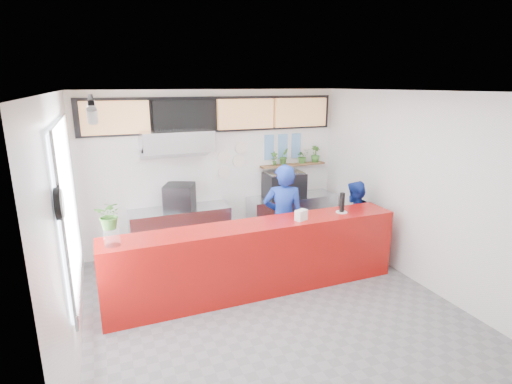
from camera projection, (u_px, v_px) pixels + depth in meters
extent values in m
plane|color=slate|center=(268.00, 304.00, 5.81)|extent=(5.00, 5.00, 0.00)
plane|color=silver|center=(269.00, 91.00, 5.02)|extent=(5.00, 5.00, 0.00)
plane|color=white|center=(216.00, 170.00, 7.65)|extent=(5.00, 0.00, 5.00)
plane|color=white|center=(66.00, 229.00, 4.51)|extent=(0.00, 5.00, 5.00)
plane|color=white|center=(413.00, 188.00, 6.32)|extent=(0.00, 5.00, 5.00)
cube|color=#A00F0B|center=(257.00, 258.00, 6.02)|extent=(4.50, 0.60, 1.10)
cube|color=beige|center=(215.00, 112.00, 7.36)|extent=(5.00, 0.02, 0.80)
cube|color=#B2B5BA|center=(181.00, 232.00, 7.37)|extent=(1.80, 0.60, 0.90)
cube|color=black|center=(180.00, 197.00, 7.20)|extent=(0.67, 0.67, 0.45)
cube|color=#B2B5BA|center=(176.00, 140.00, 6.88)|extent=(1.20, 0.70, 0.35)
cube|color=#B2B5BA|center=(177.00, 152.00, 6.93)|extent=(1.20, 0.69, 0.31)
cube|color=#B2B5BA|center=(292.00, 217.00, 8.20)|extent=(1.80, 0.60, 0.90)
cube|color=black|center=(284.00, 185.00, 7.95)|extent=(0.77, 0.56, 0.49)
cube|color=#B3B6BB|center=(284.00, 173.00, 7.89)|extent=(0.71, 0.50, 0.07)
cube|color=brown|center=(293.00, 165.00, 8.14)|extent=(1.40, 0.18, 0.04)
cube|color=tan|center=(115.00, 118.00, 6.64)|extent=(1.10, 0.10, 0.55)
cube|color=black|center=(184.00, 116.00, 7.06)|extent=(1.10, 0.10, 0.55)
cube|color=tan|center=(246.00, 114.00, 7.48)|extent=(1.10, 0.10, 0.55)
cube|color=tan|center=(301.00, 112.00, 7.90)|extent=(1.10, 0.10, 0.55)
cube|color=black|center=(215.00, 114.00, 7.34)|extent=(4.80, 0.04, 0.65)
cube|color=silver|center=(68.00, 205.00, 4.74)|extent=(0.04, 2.20, 1.90)
cube|color=#B2B5BA|center=(70.00, 205.00, 4.75)|extent=(0.03, 2.30, 2.00)
cylinder|color=black|center=(58.00, 204.00, 3.58)|extent=(0.05, 0.30, 0.30)
cylinder|color=white|center=(62.00, 203.00, 3.59)|extent=(0.02, 0.26, 0.26)
cube|color=black|center=(91.00, 98.00, 4.28)|extent=(0.05, 2.40, 0.04)
cylinder|color=silver|center=(224.00, 157.00, 7.62)|extent=(0.24, 0.03, 0.24)
cylinder|color=silver|center=(239.00, 161.00, 7.75)|extent=(0.24, 0.03, 0.24)
cylinder|color=silver|center=(224.00, 172.00, 7.69)|extent=(0.24, 0.03, 0.24)
cylinder|color=silver|center=(241.00, 148.00, 7.70)|extent=(0.24, 0.03, 0.24)
cube|color=#598CBF|center=(269.00, 141.00, 7.90)|extent=(0.20, 0.02, 0.25)
cube|color=#598CBF|center=(283.00, 140.00, 8.01)|extent=(0.20, 0.02, 0.25)
cube|color=#598CBF|center=(296.00, 140.00, 8.12)|extent=(0.20, 0.02, 0.25)
cube|color=#598CBF|center=(269.00, 154.00, 7.97)|extent=(0.20, 0.02, 0.25)
cube|color=#598CBF|center=(283.00, 153.00, 8.08)|extent=(0.20, 0.02, 0.25)
cube|color=#598CBF|center=(296.00, 152.00, 8.19)|extent=(0.20, 0.02, 0.25)
imported|color=navy|center=(283.00, 219.00, 6.63)|extent=(0.80, 0.68, 1.85)
imported|color=navy|center=(353.00, 221.00, 7.13)|extent=(0.89, 0.86, 1.45)
imported|color=#366623|center=(274.00, 158.00, 7.95)|extent=(0.17, 0.13, 0.28)
imported|color=#366623|center=(284.00, 156.00, 8.02)|extent=(0.21, 0.18, 0.33)
imported|color=#366623|center=(302.00, 156.00, 8.18)|extent=(0.28, 0.24, 0.29)
imported|color=#366623|center=(315.00, 154.00, 8.28)|extent=(0.20, 0.18, 0.34)
cylinder|color=silver|center=(112.00, 236.00, 5.06)|extent=(0.20, 0.20, 0.24)
imported|color=#366623|center=(110.00, 215.00, 4.98)|extent=(0.42, 0.39, 0.38)
cube|color=white|center=(301.00, 215.00, 6.02)|extent=(0.21, 0.18, 0.16)
cylinder|color=white|center=(342.00, 212.00, 6.39)|extent=(0.22, 0.22, 0.01)
cylinder|color=black|center=(342.00, 202.00, 6.35)|extent=(0.09, 0.09, 0.31)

